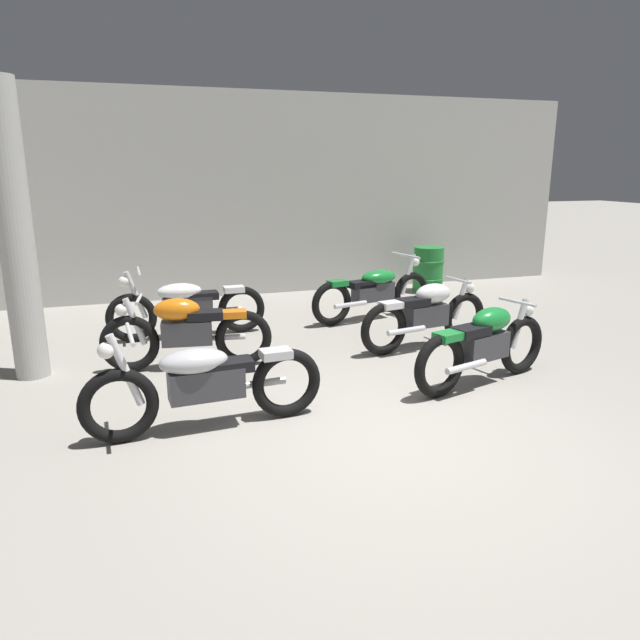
{
  "coord_description": "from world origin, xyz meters",
  "views": [
    {
      "loc": [
        -2.05,
        -4.31,
        2.3
      ],
      "look_at": [
        0.0,
        2.05,
        0.55
      ],
      "focal_mm": 32.89,
      "sensor_mm": 36.0,
      "label": 1
    }
  ],
  "objects_px": {
    "motorcycle_left_row_0": "(205,382)",
    "motorcycle_right_row_1": "(427,314)",
    "motorcycle_right_row_2": "(374,291)",
    "support_pillar": "(16,234)",
    "oil_drum": "(428,269)",
    "motorcycle_left_row_1": "(186,331)",
    "motorcycle_left_row_2": "(187,305)",
    "motorcycle_right_row_0": "(484,344)"
  },
  "relations": [
    {
      "from": "motorcycle_left_row_0",
      "to": "motorcycle_right_row_1",
      "type": "xyz_separation_m",
      "value": [
        3.05,
        1.61,
        0.01
      ]
    },
    {
      "from": "motorcycle_left_row_0",
      "to": "motorcycle_right_row_1",
      "type": "distance_m",
      "value": 3.45
    },
    {
      "from": "motorcycle_right_row_2",
      "to": "support_pillar",
      "type": "bearing_deg",
      "value": -165.71
    },
    {
      "from": "support_pillar",
      "to": "oil_drum",
      "type": "xyz_separation_m",
      "value": [
        6.47,
        2.8,
        -1.18
      ]
    },
    {
      "from": "motorcycle_left_row_1",
      "to": "motorcycle_right_row_1",
      "type": "distance_m",
      "value": 3.05
    },
    {
      "from": "support_pillar",
      "to": "motorcycle_right_row_1",
      "type": "height_order",
      "value": "support_pillar"
    },
    {
      "from": "motorcycle_left_row_2",
      "to": "motorcycle_right_row_0",
      "type": "bearing_deg",
      "value": -44.79
    },
    {
      "from": "motorcycle_right_row_1",
      "to": "oil_drum",
      "type": "distance_m",
      "value": 3.64
    },
    {
      "from": "support_pillar",
      "to": "motorcycle_right_row_1",
      "type": "relative_size",
      "value": 1.63
    },
    {
      "from": "motorcycle_left_row_0",
      "to": "motorcycle_left_row_1",
      "type": "xyz_separation_m",
      "value": [
        0.0,
        1.74,
        0.01
      ]
    },
    {
      "from": "motorcycle_left_row_2",
      "to": "motorcycle_right_row_1",
      "type": "bearing_deg",
      "value": -26.63
    },
    {
      "from": "motorcycle_right_row_0",
      "to": "motorcycle_right_row_2",
      "type": "height_order",
      "value": "motorcycle_right_row_2"
    },
    {
      "from": "motorcycle_left_row_1",
      "to": "motorcycle_right_row_2",
      "type": "height_order",
      "value": "motorcycle_right_row_2"
    },
    {
      "from": "motorcycle_left_row_2",
      "to": "motorcycle_right_row_0",
      "type": "xyz_separation_m",
      "value": [
        2.87,
        -2.85,
        0.01
      ]
    },
    {
      "from": "motorcycle_left_row_1",
      "to": "motorcycle_right_row_1",
      "type": "height_order",
      "value": "same"
    },
    {
      "from": "motorcycle_right_row_1",
      "to": "motorcycle_left_row_1",
      "type": "bearing_deg",
      "value": 177.66
    },
    {
      "from": "motorcycle_left_row_1",
      "to": "motorcycle_right_row_0",
      "type": "xyz_separation_m",
      "value": [
        3.01,
        -1.51,
        0.0
      ]
    },
    {
      "from": "motorcycle_right_row_1",
      "to": "motorcycle_right_row_0",
      "type": "bearing_deg",
      "value": -91.76
    },
    {
      "from": "motorcycle_left_row_2",
      "to": "motorcycle_right_row_1",
      "type": "height_order",
      "value": "motorcycle_left_row_2"
    },
    {
      "from": "support_pillar",
      "to": "oil_drum",
      "type": "distance_m",
      "value": 7.15
    },
    {
      "from": "motorcycle_left_row_1",
      "to": "oil_drum",
      "type": "bearing_deg",
      "value": 32.78
    },
    {
      "from": "support_pillar",
      "to": "motorcycle_right_row_1",
      "type": "xyz_separation_m",
      "value": [
        4.75,
        -0.4,
        -1.14
      ]
    },
    {
      "from": "motorcycle_left_row_1",
      "to": "motorcycle_right_row_0",
      "type": "relative_size",
      "value": 1.02
    },
    {
      "from": "motorcycle_right_row_0",
      "to": "support_pillar",
      "type": "bearing_deg",
      "value": 159.18
    },
    {
      "from": "motorcycle_left_row_0",
      "to": "motorcycle_right_row_0",
      "type": "distance_m",
      "value": 3.02
    },
    {
      "from": "support_pillar",
      "to": "motorcycle_right_row_2",
      "type": "bearing_deg",
      "value": 14.29
    },
    {
      "from": "motorcycle_left_row_1",
      "to": "motorcycle_right_row_2",
      "type": "distance_m",
      "value": 3.32
    },
    {
      "from": "motorcycle_left_row_0",
      "to": "motorcycle_right_row_2",
      "type": "distance_m",
      "value": 4.38
    },
    {
      "from": "motorcycle_right_row_2",
      "to": "oil_drum",
      "type": "relative_size",
      "value": 2.52
    },
    {
      "from": "support_pillar",
      "to": "motorcycle_left_row_0",
      "type": "distance_m",
      "value": 2.87
    },
    {
      "from": "motorcycle_left_row_0",
      "to": "oil_drum",
      "type": "distance_m",
      "value": 6.78
    },
    {
      "from": "motorcycle_right_row_1",
      "to": "oil_drum",
      "type": "height_order",
      "value": "motorcycle_right_row_1"
    },
    {
      "from": "motorcycle_left_row_2",
      "to": "motorcycle_right_row_2",
      "type": "relative_size",
      "value": 1.01
    },
    {
      "from": "motorcycle_right_row_0",
      "to": "motorcycle_right_row_1",
      "type": "bearing_deg",
      "value": 88.24
    },
    {
      "from": "support_pillar",
      "to": "motorcycle_right_row_1",
      "type": "distance_m",
      "value": 4.9
    },
    {
      "from": "support_pillar",
      "to": "motorcycle_right_row_1",
      "type": "bearing_deg",
      "value": -4.8
    },
    {
      "from": "motorcycle_left_row_1",
      "to": "motorcycle_right_row_2",
      "type": "relative_size",
      "value": 0.92
    },
    {
      "from": "motorcycle_left_row_2",
      "to": "motorcycle_right_row_2",
      "type": "bearing_deg",
      "value": 2.6
    },
    {
      "from": "motorcycle_left_row_2",
      "to": "oil_drum",
      "type": "height_order",
      "value": "motorcycle_left_row_2"
    },
    {
      "from": "motorcycle_left_row_2",
      "to": "motorcycle_right_row_1",
      "type": "xyz_separation_m",
      "value": [
        2.92,
        -1.46,
        0.01
      ]
    },
    {
      "from": "motorcycle_left_row_0",
      "to": "oil_drum",
      "type": "xyz_separation_m",
      "value": [
        4.78,
        4.81,
        -0.03
      ]
    },
    {
      "from": "motorcycle_right_row_2",
      "to": "motorcycle_right_row_0",
      "type": "bearing_deg",
      "value": -89.55
    }
  ]
}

